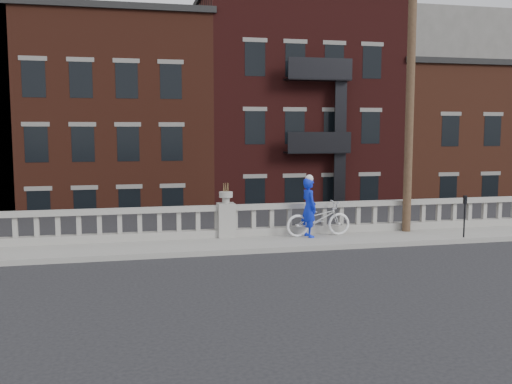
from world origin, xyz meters
TOP-DOWN VIEW (x-y plane):
  - ground at (0.00, 0.00)m, footprint 120.00×120.00m
  - sidewalk at (0.00, 3.00)m, footprint 32.00×2.20m
  - balustrade at (0.00, 3.95)m, footprint 28.00×0.34m
  - planter_pedestal at (0.00, 3.95)m, footprint 0.55×0.55m
  - lower_level at (0.56, 23.04)m, footprint 80.00×44.00m
  - utility_pole at (6.20, 3.60)m, footprint 1.60×0.28m
  - parking_meter_c at (7.47, 2.15)m, footprint 0.10×0.09m
  - bicycle at (2.97, 3.43)m, footprint 2.19×0.83m
  - cyclist at (2.62, 3.36)m, footprint 0.55×0.75m

SIDE VIEW (x-z plane):
  - ground at x=0.00m, z-range 0.00..0.00m
  - sidewalk at x=0.00m, z-range 0.00..0.15m
  - balustrade at x=0.00m, z-range 0.13..1.16m
  - bicycle at x=2.97m, z-range 0.15..1.29m
  - planter_pedestal at x=0.00m, z-range -0.05..1.71m
  - parking_meter_c at x=7.47m, z-range 0.32..1.68m
  - cyclist at x=2.62m, z-range 0.15..2.06m
  - lower_level at x=0.56m, z-range -7.77..13.03m
  - utility_pole at x=6.20m, z-range 0.24..10.24m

